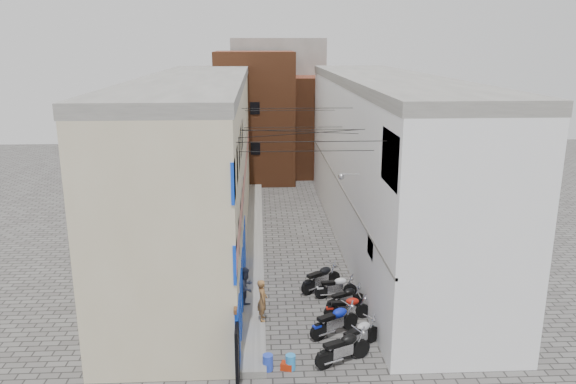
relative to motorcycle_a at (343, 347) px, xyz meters
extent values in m
plane|color=#53504E|center=(-1.03, -0.78, -0.63)|extent=(90.00, 90.00, 0.00)
cube|color=slate|center=(-3.08, 12.22, -0.50)|extent=(0.90, 26.00, 0.25)
cube|color=#C1B492|center=(-6.03, 12.22, 3.62)|extent=(5.00, 26.00, 8.50)
cube|color=tan|center=(-3.57, 12.22, 3.37)|extent=(0.10, 26.00, 0.80)
cube|color=blue|center=(-3.56, 4.12, 0.67)|extent=(0.12, 10.20, 2.40)
cube|color=blue|center=(-3.58, 4.12, 4.67)|extent=(0.10, 10.20, 4.00)
cube|color=slate|center=(-6.03, 12.22, 8.12)|extent=(5.10, 26.00, 0.50)
cube|color=black|center=(-3.55, -1.18, 0.47)|extent=(0.10, 1.20, 2.20)
cube|color=white|center=(3.97, 12.22, 3.62)|extent=(5.00, 26.00, 8.50)
cube|color=blue|center=(1.52, 0.72, 6.37)|extent=(0.10, 2.40, 1.80)
cube|color=white|center=(1.53, 3.22, 2.37)|extent=(0.08, 1.00, 0.70)
cylinder|color=#B2B2B7|center=(1.12, 6.22, 4.57)|extent=(0.80, 0.06, 0.06)
sphere|color=#B2B2B7|center=(0.72, 6.22, 4.47)|extent=(0.28, 0.28, 0.28)
cube|color=slate|center=(3.97, 12.22, 8.12)|extent=(5.10, 26.00, 0.50)
cube|color=slate|center=(1.51, 12.22, 2.77)|extent=(0.10, 26.00, 0.12)
cube|color=brown|center=(-3.03, 27.22, 4.37)|extent=(6.00, 6.00, 10.00)
cube|color=brown|center=(1.97, 29.22, 3.37)|extent=(5.00, 6.00, 8.00)
cube|color=slate|center=(-1.03, 33.22, 4.87)|extent=(8.00, 5.00, 11.00)
cube|color=black|center=(-1.03, 24.42, 0.57)|extent=(2.00, 0.30, 2.40)
cylinder|color=black|center=(-1.03, 1.22, 6.87)|extent=(5.20, 0.02, 0.02)
cylinder|color=black|center=(-1.03, 3.22, 6.17)|extent=(5.20, 0.02, 0.02)
cylinder|color=black|center=(-1.03, 5.72, 6.57)|extent=(5.20, 0.02, 0.02)
cylinder|color=black|center=(-1.03, 8.22, 7.17)|extent=(5.20, 0.02, 0.02)
cylinder|color=black|center=(-1.03, 11.22, 5.87)|extent=(5.20, 0.02, 0.02)
cylinder|color=black|center=(-1.03, 14.22, 6.37)|extent=(5.20, 0.02, 0.02)
cylinder|color=black|center=(-1.03, 4.22, 6.67)|extent=(5.65, 2.07, 0.02)
cylinder|color=black|center=(-1.03, 7.22, 6.27)|extent=(5.80, 1.58, 0.02)
imported|color=olive|center=(-2.73, 2.80, 0.45)|extent=(0.42, 0.62, 1.66)
imported|color=#363C52|center=(-3.38, 3.96, 0.47)|extent=(0.97, 1.03, 1.69)
cylinder|color=#2A8AD6|center=(-1.81, -0.28, -0.36)|extent=(0.38, 0.38, 0.53)
cylinder|color=blue|center=(-2.58, -0.28, -0.35)|extent=(0.42, 0.42, 0.56)
cube|color=#AE280C|center=(-1.93, -0.28, -0.50)|extent=(0.46, 0.40, 0.25)
camera|label=1|loc=(-2.78, -16.98, 10.04)|focal=35.00mm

